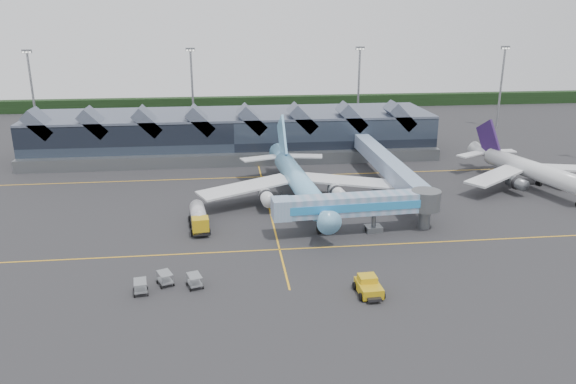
{
  "coord_description": "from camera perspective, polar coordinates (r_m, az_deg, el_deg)",
  "views": [
    {
      "loc": [
        -7.16,
        -79.5,
        31.83
      ],
      "look_at": [
        2.39,
        2.35,
        5.0
      ],
      "focal_mm": 35.0,
      "sensor_mm": 36.0,
      "label": 1
    }
  ],
  "objects": [
    {
      "name": "main_airliner",
      "position": [
        96.67,
        1.02,
        1.19
      ],
      "size": [
        35.17,
        40.57,
        13.02
      ],
      "rotation": [
        0.0,
        0.0,
        0.08
      ],
      "color": "#6BACD9",
      "rests_on": "ground"
    },
    {
      "name": "terminal",
      "position": [
        129.7,
        -5.62,
        5.95
      ],
      "size": [
        90.0,
        22.25,
        12.52
      ],
      "color": "black",
      "rests_on": "ground"
    },
    {
      "name": "fuel_truck",
      "position": [
        86.72,
        -9.08,
        -2.44
      ],
      "size": [
        3.59,
        9.8,
        3.26
      ],
      "rotation": [
        0.0,
        0.0,
        0.11
      ],
      "color": "black",
      "rests_on": "ground"
    },
    {
      "name": "tree_line_far",
      "position": [
        191.97,
        -4.49,
        9.04
      ],
      "size": [
        260.0,
        4.0,
        4.0
      ],
      "primitive_type": "cube",
      "color": "black",
      "rests_on": "ground"
    },
    {
      "name": "light_masts",
      "position": [
        146.35,
        4.57,
        10.38
      ],
      "size": [
        132.4,
        42.56,
        22.45
      ],
      "color": "gray",
      "rests_on": "ground"
    },
    {
      "name": "baggage_carts",
      "position": [
        69.39,
        -12.19,
        -8.88
      ],
      "size": [
        8.17,
        4.48,
        1.6
      ],
      "rotation": [
        0.0,
        0.0,
        0.3
      ],
      "color": "gray",
      "rests_on": "ground"
    },
    {
      "name": "taxi_stripes",
      "position": [
        95.26,
        -1.96,
        -1.49
      ],
      "size": [
        120.0,
        60.0,
        0.01
      ],
      "color": "gold",
      "rests_on": "ground"
    },
    {
      "name": "jet_bridge",
      "position": [
        83.84,
        8.1,
        -1.31
      ],
      "size": [
        25.66,
        5.24,
        6.13
      ],
      "rotation": [
        0.0,
        0.0,
        0.06
      ],
      "color": "#6D95B5",
      "rests_on": "ground"
    },
    {
      "name": "pushback_tug",
      "position": [
        67.33,
        8.19,
        -9.49
      ],
      "size": [
        3.11,
        4.75,
        2.05
      ],
      "rotation": [
        0.0,
        0.0,
        0.04
      ],
      "color": "#C29B12",
      "rests_on": "ground"
    },
    {
      "name": "ground",
      "position": [
        85.94,
        -1.41,
        -3.71
      ],
      "size": [
        260.0,
        260.0,
        0.0
      ],
      "primitive_type": "plane",
      "color": "#2A292C",
      "rests_on": "ground"
    },
    {
      "name": "regional_jet",
      "position": [
        114.0,
        23.27,
        2.17
      ],
      "size": [
        28.84,
        32.11,
        11.14
      ],
      "rotation": [
        0.0,
        0.0,
        0.26
      ],
      "color": "silver",
      "rests_on": "ground"
    }
  ]
}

